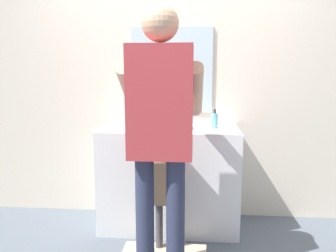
{
  "coord_description": "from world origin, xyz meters",
  "views": [
    {
      "loc": [
        0.22,
        -2.49,
        1.35
      ],
      "look_at": [
        0.0,
        0.15,
        0.93
      ],
      "focal_mm": 35.17,
      "sensor_mm": 36.0,
      "label": 1
    }
  ],
  "objects_px": {
    "toothbrush_cup": "(131,122)",
    "child_toddler": "(165,189)",
    "adult_parent": "(160,119)",
    "soap_bottle": "(214,121)"
  },
  "relations": [
    {
      "from": "child_toddler",
      "to": "adult_parent",
      "type": "xyz_separation_m",
      "value": [
        -0.0,
        -0.31,
        0.58
      ]
    },
    {
      "from": "toothbrush_cup",
      "to": "soap_bottle",
      "type": "distance_m",
      "value": 0.73
    },
    {
      "from": "child_toddler",
      "to": "adult_parent",
      "type": "height_order",
      "value": "adult_parent"
    },
    {
      "from": "child_toddler",
      "to": "adult_parent",
      "type": "distance_m",
      "value": 0.65
    },
    {
      "from": "toothbrush_cup",
      "to": "soap_bottle",
      "type": "relative_size",
      "value": 1.25
    },
    {
      "from": "toothbrush_cup",
      "to": "soap_bottle",
      "type": "height_order",
      "value": "toothbrush_cup"
    },
    {
      "from": "adult_parent",
      "to": "child_toddler",
      "type": "bearing_deg",
      "value": 89.13
    },
    {
      "from": "soap_bottle",
      "to": "adult_parent",
      "type": "height_order",
      "value": "adult_parent"
    },
    {
      "from": "toothbrush_cup",
      "to": "adult_parent",
      "type": "xyz_separation_m",
      "value": [
        0.34,
        -0.72,
        0.12
      ]
    },
    {
      "from": "toothbrush_cup",
      "to": "child_toddler",
      "type": "relative_size",
      "value": 0.25
    }
  ]
}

